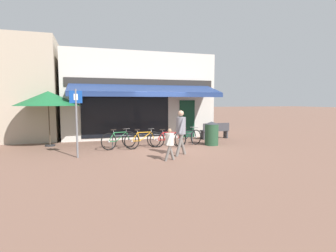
{
  "coord_description": "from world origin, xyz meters",
  "views": [
    {
      "loc": [
        -3.31,
        -10.87,
        2.04
      ],
      "look_at": [
        -0.27,
        -0.83,
        1.05
      ],
      "focal_mm": 28.0,
      "sensor_mm": 36.0,
      "label": 1
    }
  ],
  "objects_px": {
    "pedestrian_adult": "(181,128)",
    "bicycle_orange": "(143,140)",
    "pedestrian_child": "(170,141)",
    "bicycle_green": "(119,140)",
    "bicycle_red": "(168,139)",
    "park_bench": "(215,130)",
    "cafe_parasol": "(48,98)",
    "litter_bin": "(212,133)",
    "bicycle_black": "(188,138)",
    "parking_sign": "(76,116)"
  },
  "relations": [
    {
      "from": "pedestrian_adult",
      "to": "bicycle_orange",
      "type": "bearing_deg",
      "value": -72.33
    },
    {
      "from": "pedestrian_adult",
      "to": "pedestrian_child",
      "type": "height_order",
      "value": "pedestrian_adult"
    },
    {
      "from": "bicycle_green",
      "to": "pedestrian_adult",
      "type": "distance_m",
      "value": 3.02
    },
    {
      "from": "bicycle_red",
      "to": "park_bench",
      "type": "distance_m",
      "value": 3.63
    },
    {
      "from": "pedestrian_adult",
      "to": "pedestrian_child",
      "type": "bearing_deg",
      "value": 35.47
    },
    {
      "from": "bicycle_green",
      "to": "pedestrian_child",
      "type": "bearing_deg",
      "value": -87.02
    },
    {
      "from": "bicycle_red",
      "to": "pedestrian_adult",
      "type": "xyz_separation_m",
      "value": [
        -0.08,
        -1.91,
        0.68
      ]
    },
    {
      "from": "bicycle_orange",
      "to": "park_bench",
      "type": "height_order",
      "value": "park_bench"
    },
    {
      "from": "cafe_parasol",
      "to": "bicycle_green",
      "type": "bearing_deg",
      "value": -28.38
    },
    {
      "from": "litter_bin",
      "to": "cafe_parasol",
      "type": "xyz_separation_m",
      "value": [
        -7.19,
        1.9,
        1.61
      ]
    },
    {
      "from": "pedestrian_child",
      "to": "park_bench",
      "type": "xyz_separation_m",
      "value": [
        3.94,
        4.32,
        -0.2
      ]
    },
    {
      "from": "bicycle_green",
      "to": "pedestrian_adult",
      "type": "height_order",
      "value": "pedestrian_adult"
    },
    {
      "from": "park_bench",
      "to": "bicycle_black",
      "type": "bearing_deg",
      "value": -146.38
    },
    {
      "from": "park_bench",
      "to": "bicycle_red",
      "type": "bearing_deg",
      "value": -155.65
    },
    {
      "from": "bicycle_orange",
      "to": "litter_bin",
      "type": "distance_m",
      "value": 3.23
    },
    {
      "from": "bicycle_black",
      "to": "park_bench",
      "type": "xyz_separation_m",
      "value": [
        2.22,
        1.69,
        0.08
      ]
    },
    {
      "from": "cafe_parasol",
      "to": "park_bench",
      "type": "height_order",
      "value": "cafe_parasol"
    },
    {
      "from": "bicycle_orange",
      "to": "pedestrian_child",
      "type": "xyz_separation_m",
      "value": [
        0.4,
        -2.62,
        0.29
      ]
    },
    {
      "from": "bicycle_orange",
      "to": "pedestrian_adult",
      "type": "distance_m",
      "value": 2.3
    },
    {
      "from": "litter_bin",
      "to": "bicycle_black",
      "type": "bearing_deg",
      "value": 172.56
    },
    {
      "from": "bicycle_black",
      "to": "cafe_parasol",
      "type": "relative_size",
      "value": 0.55
    },
    {
      "from": "bicycle_green",
      "to": "cafe_parasol",
      "type": "xyz_separation_m",
      "value": [
        -2.95,
        1.6,
        1.78
      ]
    },
    {
      "from": "bicycle_black",
      "to": "pedestrian_adult",
      "type": "height_order",
      "value": "pedestrian_adult"
    },
    {
      "from": "bicycle_orange",
      "to": "parking_sign",
      "type": "distance_m",
      "value": 3.15
    },
    {
      "from": "bicycle_red",
      "to": "parking_sign",
      "type": "relative_size",
      "value": 0.68
    },
    {
      "from": "bicycle_black",
      "to": "pedestrian_child",
      "type": "distance_m",
      "value": 3.15
    },
    {
      "from": "bicycle_orange",
      "to": "litter_bin",
      "type": "height_order",
      "value": "litter_bin"
    },
    {
      "from": "pedestrian_adult",
      "to": "cafe_parasol",
      "type": "xyz_separation_m",
      "value": [
        -5.03,
        3.68,
        1.13
      ]
    },
    {
      "from": "bicycle_orange",
      "to": "bicycle_black",
      "type": "distance_m",
      "value": 2.12
    },
    {
      "from": "bicycle_red",
      "to": "parking_sign",
      "type": "bearing_deg",
      "value": -158.44
    },
    {
      "from": "parking_sign",
      "to": "cafe_parasol",
      "type": "bearing_deg",
      "value": 113.49
    },
    {
      "from": "pedestrian_adult",
      "to": "pedestrian_child",
      "type": "xyz_separation_m",
      "value": [
        -0.66,
        -0.7,
        -0.37
      ]
    },
    {
      "from": "bicycle_black",
      "to": "litter_bin",
      "type": "xyz_separation_m",
      "value": [
        1.1,
        -0.14,
        0.17
      ]
    },
    {
      "from": "pedestrian_adult",
      "to": "bicycle_green",
      "type": "bearing_deg",
      "value": -56.3
    },
    {
      "from": "bicycle_black",
      "to": "bicycle_orange",
      "type": "bearing_deg",
      "value": 155.59
    },
    {
      "from": "bicycle_green",
      "to": "cafe_parasol",
      "type": "distance_m",
      "value": 3.8
    },
    {
      "from": "litter_bin",
      "to": "pedestrian_adult",
      "type": "bearing_deg",
      "value": -140.49
    },
    {
      "from": "pedestrian_adult",
      "to": "pedestrian_child",
      "type": "distance_m",
      "value": 1.03
    },
    {
      "from": "parking_sign",
      "to": "cafe_parasol",
      "type": "relative_size",
      "value": 0.86
    },
    {
      "from": "bicycle_orange",
      "to": "cafe_parasol",
      "type": "bearing_deg",
      "value": 140.92
    },
    {
      "from": "bicycle_red",
      "to": "bicycle_black",
      "type": "bearing_deg",
      "value": 4.52
    },
    {
      "from": "bicycle_black",
      "to": "parking_sign",
      "type": "distance_m",
      "value": 5.07
    },
    {
      "from": "bicycle_red",
      "to": "cafe_parasol",
      "type": "distance_m",
      "value": 5.7
    },
    {
      "from": "pedestrian_child",
      "to": "bicycle_orange",
      "type": "bearing_deg",
      "value": -74.26
    },
    {
      "from": "bicycle_green",
      "to": "bicycle_orange",
      "type": "relative_size",
      "value": 0.92
    },
    {
      "from": "cafe_parasol",
      "to": "litter_bin",
      "type": "bearing_deg",
      "value": -14.8
    },
    {
      "from": "bicycle_green",
      "to": "pedestrian_adult",
      "type": "bearing_deg",
      "value": -69.15
    },
    {
      "from": "pedestrian_adult",
      "to": "litter_bin",
      "type": "height_order",
      "value": "pedestrian_adult"
    },
    {
      "from": "bicycle_green",
      "to": "pedestrian_adult",
      "type": "xyz_separation_m",
      "value": [
        2.08,
        -2.09,
        0.65
      ]
    },
    {
      "from": "bicycle_green",
      "to": "bicycle_orange",
      "type": "height_order",
      "value": "bicycle_green"
    }
  ]
}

